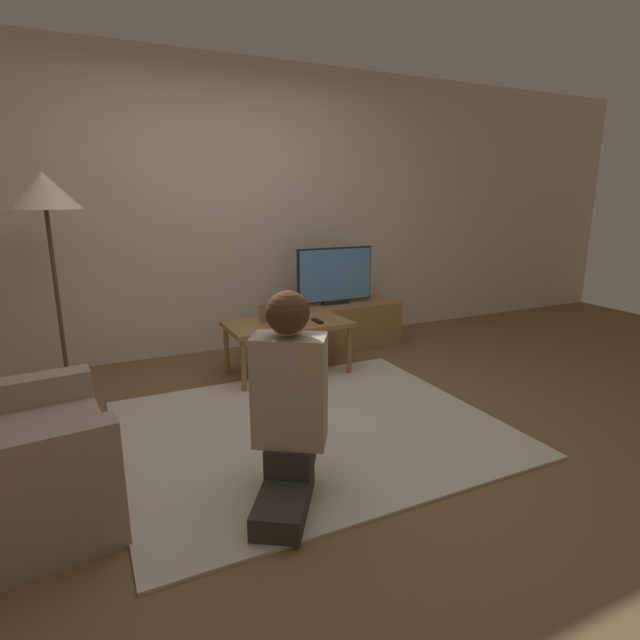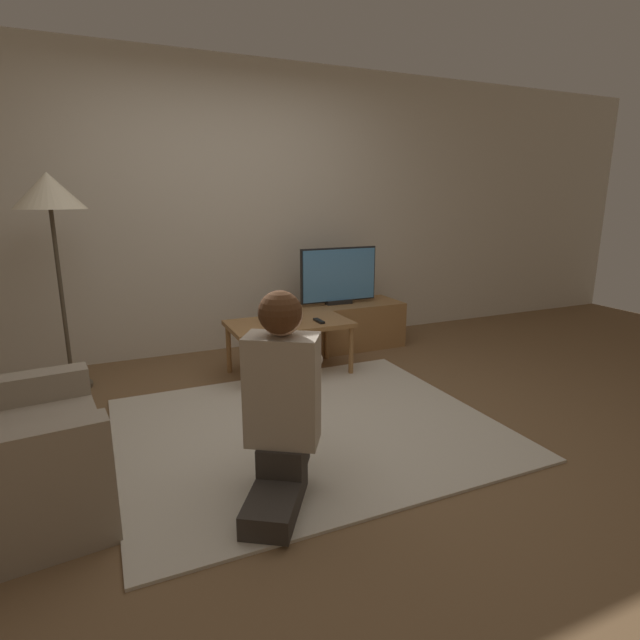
% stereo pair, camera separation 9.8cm
% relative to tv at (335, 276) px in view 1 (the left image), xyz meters
% --- Properties ---
extents(ground_plane, '(10.00, 10.00, 0.00)m').
position_rel_tv_xyz_m(ground_plane, '(-0.94, -1.49, -0.70)').
color(ground_plane, brown).
extents(wall_back, '(10.00, 0.06, 2.60)m').
position_rel_tv_xyz_m(wall_back, '(-0.94, 0.44, 0.60)').
color(wall_back, beige).
rests_on(wall_back, ground_plane).
extents(rug, '(2.27, 1.92, 0.02)m').
position_rel_tv_xyz_m(rug, '(-0.94, -1.49, -0.69)').
color(rug, beige).
rests_on(rug, ground_plane).
extents(tv_stand, '(1.21, 0.48, 0.43)m').
position_rel_tv_xyz_m(tv_stand, '(0.00, -0.00, -0.48)').
color(tv_stand, olive).
rests_on(tv_stand, ground_plane).
extents(tv, '(0.76, 0.08, 0.53)m').
position_rel_tv_xyz_m(tv, '(0.00, 0.00, 0.00)').
color(tv, black).
rests_on(tv, tv_stand).
extents(coffee_table, '(0.97, 0.54, 0.44)m').
position_rel_tv_xyz_m(coffee_table, '(-0.69, -0.50, -0.30)').
color(coffee_table, olive).
rests_on(coffee_table, ground_plane).
extents(floor_lamp, '(0.48, 0.48, 1.58)m').
position_rel_tv_xyz_m(floor_lamp, '(-2.31, -0.12, 0.69)').
color(floor_lamp, '#4C4233').
rests_on(floor_lamp, ground_plane).
extents(person_kneeling, '(0.65, 0.83, 0.99)m').
position_rel_tv_xyz_m(person_kneeling, '(-1.32, -2.08, -0.19)').
color(person_kneeling, '#332D28').
rests_on(person_kneeling, rug).
extents(picture_frame, '(0.11, 0.01, 0.15)m').
position_rel_tv_xyz_m(picture_frame, '(-0.85, -0.44, -0.18)').
color(picture_frame, olive).
rests_on(picture_frame, coffee_table).
extents(table_lamp, '(0.18, 0.18, 0.17)m').
position_rel_tv_xyz_m(table_lamp, '(-0.76, -0.59, -0.16)').
color(table_lamp, '#4C3823').
rests_on(table_lamp, coffee_table).
extents(remote, '(0.04, 0.15, 0.02)m').
position_rel_tv_xyz_m(remote, '(-0.47, -0.61, -0.25)').
color(remote, black).
rests_on(remote, coffee_table).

